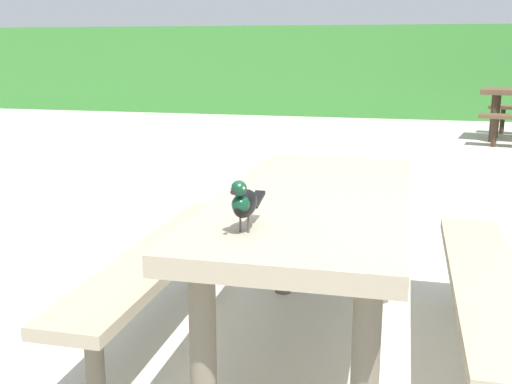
# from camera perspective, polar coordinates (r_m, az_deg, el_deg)

# --- Properties ---
(hedge_wall) EXTENTS (28.00, 1.32, 1.71)m
(hedge_wall) POSITION_cam_1_polar(r_m,az_deg,el_deg) (12.65, 13.81, 10.63)
(hedge_wall) COLOR #387A33
(hedge_wall) RESTS_ON ground
(picnic_table_foreground) EXTENTS (1.69, 1.80, 0.74)m
(picnic_table_foreground) POSITION_cam_1_polar(r_m,az_deg,el_deg) (2.65, 5.34, -4.01)
(picnic_table_foreground) COLOR gray
(picnic_table_foreground) RESTS_ON ground
(bird_grackle) EXTENTS (0.08, 0.29, 0.18)m
(bird_grackle) POSITION_cam_1_polar(r_m,az_deg,el_deg) (2.03, -1.10, -0.93)
(bird_grackle) COLOR black
(bird_grackle) RESTS_ON picnic_table_foreground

